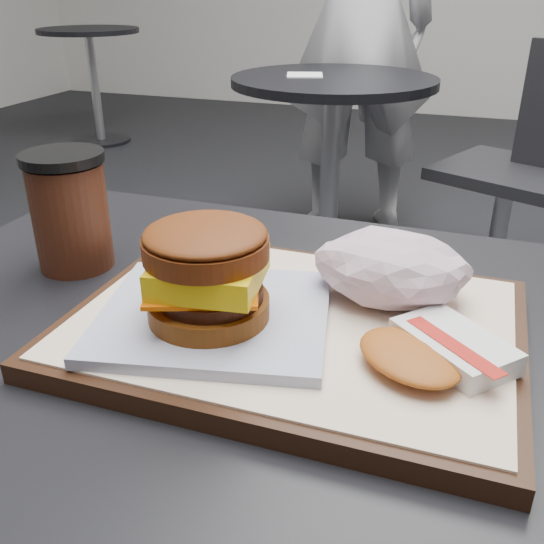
{
  "coord_description": "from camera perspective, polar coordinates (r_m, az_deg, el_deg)",
  "views": [
    {
      "loc": [
        0.16,
        -0.42,
        1.05
      ],
      "look_at": [
        0.01,
        -0.0,
        0.83
      ],
      "focal_mm": 40.0,
      "sensor_mm": 36.0,
      "label": 1
    }
  ],
  "objects": [
    {
      "name": "napkin",
      "position": [
        2.17,
        3.1,
        18.03
      ],
      "size": [
        0.15,
        0.15,
        0.0
      ],
      "primitive_type": "cube",
      "rotation": [
        0.0,
        0.0,
        0.3
      ],
      "color": "white",
      "rests_on": "neighbor_table"
    },
    {
      "name": "bg_table_mid",
      "position": [
        4.46,
        -16.63,
        18.73
      ],
      "size": [
        0.66,
        0.66,
        0.75
      ],
      "color": "black",
      "rests_on": "ground"
    },
    {
      "name": "coffee_cup",
      "position": [
        0.67,
        -18.48,
        5.43
      ],
      "size": [
        0.08,
        0.08,
        0.12
      ],
      "color": "#3D1A0E",
      "rests_on": "customer_table"
    },
    {
      "name": "customer_table",
      "position": [
        0.65,
        -0.72,
        -19.97
      ],
      "size": [
        0.8,
        0.6,
        0.77
      ],
      "color": "#A5A5AA",
      "rests_on": "ground"
    },
    {
      "name": "crumpled_wrapper",
      "position": [
        0.55,
        11.21,
        0.38
      ],
      "size": [
        0.14,
        0.11,
        0.06
      ],
      "primitive_type": null,
      "color": "silver",
      "rests_on": "serving_tray"
    },
    {
      "name": "serving_tray",
      "position": [
        0.53,
        2.01,
        -5.14
      ],
      "size": [
        0.38,
        0.28,
        0.02
      ],
      "color": "black",
      "rests_on": "customer_table"
    },
    {
      "name": "neighbor_chair",
      "position": [
        2.2,
        23.37,
        9.67
      ],
      "size": [
        0.66,
        0.55,
        0.88
      ],
      "color": "#ADADB2",
      "rests_on": "ground"
    },
    {
      "name": "hash_brown",
      "position": [
        0.47,
        15.0,
        -7.15
      ],
      "size": [
        0.13,
        0.13,
        0.02
      ],
      "color": "white",
      "rests_on": "serving_tray"
    },
    {
      "name": "patron",
      "position": [
        2.69,
        8.32,
        22.41
      ],
      "size": [
        0.77,
        0.65,
        1.79
      ],
      "primitive_type": "imported",
      "rotation": [
        0.0,
        0.0,
        3.56
      ],
      "color": "silver",
      "rests_on": "ground"
    },
    {
      "name": "neighbor_table",
      "position": [
        2.19,
        5.63,
        12.68
      ],
      "size": [
        0.7,
        0.7,
        0.75
      ],
      "color": "black",
      "rests_on": "ground"
    },
    {
      "name": "breakfast_sandwich",
      "position": [
        0.49,
        -5.89,
        -1.06
      ],
      "size": [
        0.22,
        0.21,
        0.09
      ],
      "color": "silver",
      "rests_on": "serving_tray"
    }
  ]
}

